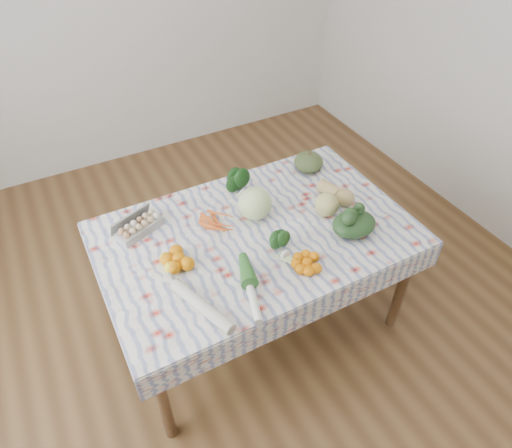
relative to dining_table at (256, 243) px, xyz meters
name	(u,v)px	position (x,y,z in m)	size (l,w,h in m)	color
ground	(256,318)	(0.00, 0.00, -0.68)	(4.50, 4.50, 0.00)	brown
dining_table	(256,243)	(0.00, 0.00, 0.00)	(1.60, 1.00, 0.75)	brown
tablecloth	(256,233)	(0.00, 0.00, 0.08)	(1.66, 1.06, 0.01)	white
egg_carton	(140,227)	(-0.54, 0.29, 0.12)	(0.26, 0.10, 0.07)	#A0A19C
carrot_bunch	(214,222)	(-0.18, 0.16, 0.10)	(0.20, 0.18, 0.04)	orange
kale_bunch	(241,186)	(0.08, 0.33, 0.14)	(0.14, 0.12, 0.12)	#143812
kabocha_squash	(309,162)	(0.56, 0.35, 0.14)	(0.18, 0.18, 0.12)	#44552A
cabbage	(255,203)	(0.06, 0.12, 0.18)	(0.18, 0.18, 0.18)	#C7E090
butternut_squash	(337,192)	(0.54, 0.03, 0.14)	(0.10, 0.23, 0.10)	tan
orange_cluster	(179,259)	(-0.45, -0.03, 0.12)	(0.22, 0.22, 0.07)	orange
broccoli	(280,248)	(0.03, -0.20, 0.13)	(0.13, 0.13, 0.10)	#1C4719
mandarin_cluster	(307,262)	(0.11, -0.34, 0.11)	(0.19, 0.19, 0.06)	orange
grapefruit	(327,205)	(0.42, -0.05, 0.15)	(0.13, 0.13, 0.13)	#C7BC6B
spinach_bag	(354,224)	(0.46, -0.24, 0.14)	(0.24, 0.20, 0.11)	#193216
daikon	(202,306)	(-0.46, -0.34, 0.11)	(0.06, 0.06, 0.40)	beige
leek	(250,289)	(-0.22, -0.35, 0.10)	(0.04, 0.04, 0.38)	white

